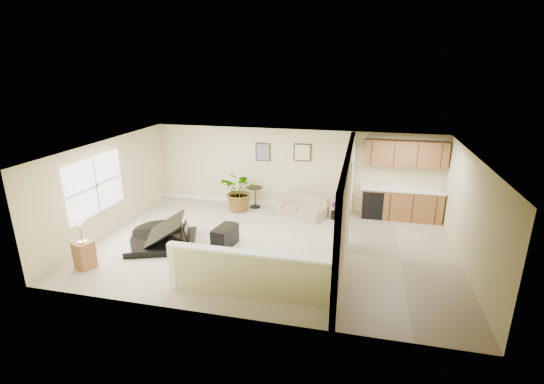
% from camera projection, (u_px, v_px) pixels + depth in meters
% --- Properties ---
extents(floor, '(9.00, 9.00, 0.00)m').
position_uv_depth(floor, '(271.00, 246.00, 9.96)').
color(floor, tan).
rests_on(floor, ground).
extents(back_wall, '(9.00, 0.04, 2.50)m').
position_uv_depth(back_wall, '(293.00, 169.00, 12.35)').
color(back_wall, beige).
rests_on(back_wall, floor).
extents(front_wall, '(9.00, 0.04, 2.50)m').
position_uv_depth(front_wall, '(230.00, 255.00, 6.80)').
color(front_wall, beige).
rests_on(front_wall, floor).
extents(left_wall, '(0.04, 6.00, 2.50)m').
position_uv_depth(left_wall, '(108.00, 187.00, 10.55)').
color(left_wall, beige).
rests_on(left_wall, floor).
extents(right_wall, '(0.04, 6.00, 2.50)m').
position_uv_depth(right_wall, '(471.00, 215.00, 8.60)').
color(right_wall, beige).
rests_on(right_wall, floor).
extents(ceiling, '(9.00, 6.00, 0.04)m').
position_uv_depth(ceiling, '(270.00, 149.00, 9.18)').
color(ceiling, silver).
rests_on(ceiling, back_wall).
extents(kitchen_vinyl, '(2.70, 6.00, 0.01)m').
position_uv_depth(kitchen_vinyl, '(400.00, 260.00, 9.28)').
color(kitchen_vinyl, tan).
rests_on(kitchen_vinyl, floor).
extents(interior_partition, '(0.18, 5.99, 2.50)m').
position_uv_depth(interior_partition, '(346.00, 203.00, 9.43)').
color(interior_partition, beige).
rests_on(interior_partition, floor).
extents(pony_half_wall, '(3.42, 0.22, 1.00)m').
position_uv_depth(pony_half_wall, '(247.00, 273.00, 7.66)').
color(pony_half_wall, beige).
rests_on(pony_half_wall, floor).
extents(left_window, '(0.05, 2.15, 1.45)m').
position_uv_depth(left_window, '(95.00, 185.00, 10.02)').
color(left_window, white).
rests_on(left_window, left_wall).
extents(wall_art_left, '(0.48, 0.04, 0.58)m').
position_uv_depth(wall_art_left, '(263.00, 152.00, 12.37)').
color(wall_art_left, '#3C2816').
rests_on(wall_art_left, back_wall).
extents(wall_mirror, '(0.55, 0.04, 0.55)m').
position_uv_depth(wall_mirror, '(302.00, 152.00, 12.09)').
color(wall_mirror, '#3C2816').
rests_on(wall_mirror, back_wall).
extents(kitchen_cabinets, '(2.36, 0.65, 2.33)m').
position_uv_depth(kitchen_cabinets, '(398.00, 190.00, 11.53)').
color(kitchen_cabinets, brown).
rests_on(kitchen_cabinets, floor).
extents(piano, '(2.28, 2.26, 1.55)m').
position_uv_depth(piano, '(162.00, 219.00, 9.98)').
color(piano, black).
rests_on(piano, floor).
extents(piano_bench, '(0.52, 0.84, 0.52)m').
position_uv_depth(piano_bench, '(225.00, 237.00, 9.89)').
color(piano_bench, black).
rests_on(piano_bench, floor).
extents(loveseat, '(1.67, 1.28, 0.79)m').
position_uv_depth(loveseat, '(303.00, 206.00, 11.91)').
color(loveseat, tan).
rests_on(loveseat, floor).
extents(accent_table, '(0.47, 0.47, 0.68)m').
position_uv_depth(accent_table, '(255.00, 194.00, 12.53)').
color(accent_table, black).
rests_on(accent_table, floor).
extents(palm_plant, '(1.39, 1.28, 1.28)m').
position_uv_depth(palm_plant, '(241.00, 191.00, 12.18)').
color(palm_plant, black).
rests_on(palm_plant, floor).
extents(small_plant, '(0.37, 0.37, 0.53)m').
position_uv_depth(small_plant, '(336.00, 212.00, 11.66)').
color(small_plant, black).
rests_on(small_plant, floor).
extents(lamp_stand, '(0.46, 0.46, 1.24)m').
position_uv_depth(lamp_stand, '(83.00, 246.00, 8.77)').
color(lamp_stand, brown).
rests_on(lamp_stand, floor).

